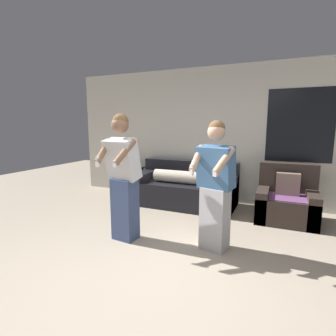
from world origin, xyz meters
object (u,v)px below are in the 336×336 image
object	(u,v)px
person_left	(123,177)
person_right	(215,187)
couch	(184,189)
side_table	(130,171)
armchair	(286,202)

from	to	relation	value
person_left	person_right	distance (m)	1.22
couch	person_right	bearing A→B (deg)	-58.66
side_table	person_right	size ratio (longest dim) A/B	0.47
armchair	person_left	size ratio (longest dim) A/B	0.54
couch	person_left	size ratio (longest dim) A/B	1.16
couch	person_right	distance (m)	2.00
side_table	person_left	size ratio (longest dim) A/B	0.45
couch	armchair	distance (m)	1.86
armchair	person_right	size ratio (longest dim) A/B	0.57
side_table	couch	bearing A→B (deg)	-9.45
person_right	armchair	bearing A→B (deg)	60.64
side_table	person_left	world-z (taller)	person_left
armchair	side_table	size ratio (longest dim) A/B	1.20
armchair	person_left	xyz separation A→B (m)	(-2.05, -1.70, 0.56)
couch	person_left	xyz separation A→B (m)	(-0.20, -1.85, 0.56)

